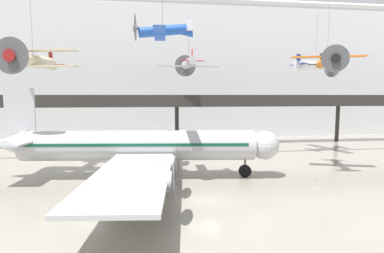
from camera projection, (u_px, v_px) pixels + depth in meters
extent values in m
plane|color=gray|center=(203.00, 198.00, 24.98)|extent=(260.00, 260.00, 0.00)
cube|color=silver|center=(173.00, 73.00, 60.57)|extent=(140.00, 3.00, 26.29)
cube|color=#2D2B28|center=(177.00, 104.00, 51.02)|extent=(110.00, 3.20, 0.90)
cube|color=#2D2B28|center=(178.00, 98.00, 49.39)|extent=(110.00, 0.12, 1.10)
cylinder|color=#2D2B28|center=(177.00, 125.00, 52.36)|extent=(0.70, 0.70, 6.64)
cylinder|color=#2D2B28|center=(337.00, 123.00, 56.22)|extent=(0.70, 0.70, 6.64)
cylinder|color=#B7BABF|center=(139.00, 145.00, 30.94)|extent=(24.00, 5.59, 3.09)
sphere|color=#B7BABF|center=(264.00, 145.00, 31.24)|extent=(3.03, 3.03, 3.03)
cone|color=#B7BABF|center=(10.00, 144.00, 30.62)|extent=(4.30, 3.25, 2.84)
cube|color=#0F4C33|center=(139.00, 143.00, 30.91)|extent=(22.35, 5.47, 0.28)
cube|color=#B7BABF|center=(156.00, 139.00, 40.14)|extent=(7.11, 15.72, 0.28)
cube|color=#B7BABF|center=(131.00, 176.00, 21.93)|extent=(7.11, 15.72, 0.28)
cylinder|color=#B7BABF|center=(167.00, 143.00, 36.84)|extent=(2.91, 1.77, 1.48)
cylinder|color=#4C4C51|center=(179.00, 143.00, 36.88)|extent=(0.36, 2.81, 2.82)
cylinder|color=#B7BABF|center=(169.00, 137.00, 41.99)|extent=(2.91, 1.77, 1.48)
cylinder|color=#4C4C51|center=(180.00, 137.00, 42.03)|extent=(0.36, 2.81, 2.82)
cylinder|color=#B7BABF|center=(158.00, 164.00, 25.29)|extent=(2.91, 1.77, 1.48)
cylinder|color=#4C4C51|center=(176.00, 164.00, 25.33)|extent=(0.36, 2.81, 2.82)
cylinder|color=#B7BABF|center=(151.00, 182.00, 20.15)|extent=(2.91, 1.77, 1.48)
cylinder|color=#4C4C51|center=(174.00, 182.00, 20.18)|extent=(0.36, 2.81, 2.82)
cube|color=#B7BABF|center=(20.00, 110.00, 30.28)|extent=(3.05, 0.52, 4.33)
cube|color=#B7BABF|center=(25.00, 140.00, 30.61)|extent=(3.88, 8.31, 0.20)
cylinder|color=#4C4C51|center=(245.00, 165.00, 31.42)|extent=(0.20, 0.20, 1.21)
cylinder|color=black|center=(245.00, 171.00, 31.48)|extent=(1.33, 0.52, 1.30)
cylinder|color=#4C4C51|center=(145.00, 161.00, 33.63)|extent=(0.20, 0.20, 1.21)
cylinder|color=black|center=(145.00, 166.00, 33.70)|extent=(1.33, 0.52, 1.30)
cylinder|color=#4C4C51|center=(138.00, 172.00, 28.72)|extent=(0.20, 0.20, 1.21)
cylinder|color=black|center=(139.00, 178.00, 28.78)|extent=(1.33, 0.52, 1.30)
cylinder|color=silver|center=(315.00, 65.00, 43.42)|extent=(5.91, 2.64, 1.34)
cone|color=navy|center=(331.00, 67.00, 44.57)|extent=(1.20, 1.28, 1.08)
cylinder|color=#4C4C51|center=(332.00, 67.00, 44.65)|extent=(0.83, 3.02, 3.11)
cone|color=silver|center=(300.00, 64.00, 42.36)|extent=(1.78, 1.38, 1.06)
cube|color=silver|center=(317.00, 68.00, 43.59)|extent=(3.59, 8.79, 0.10)
cube|color=navy|center=(298.00, 59.00, 42.16)|extent=(0.70, 0.24, 1.43)
cube|color=navy|center=(298.00, 64.00, 42.24)|extent=(1.47, 3.18, 0.06)
cylinder|color=slate|center=(317.00, 38.00, 43.01)|extent=(0.04, 0.04, 6.66)
cylinder|color=beige|center=(33.00, 61.00, 30.85)|extent=(2.45, 6.47, 1.55)
cone|color=maroon|center=(12.00, 56.00, 27.57)|extent=(1.35, 1.24, 1.17)
cylinder|color=#4C4C51|center=(11.00, 56.00, 27.34)|extent=(3.34, 0.66, 3.39)
cone|color=beige|center=(49.00, 66.00, 33.91)|extent=(1.41, 1.90, 1.17)
cube|color=beige|center=(31.00, 51.00, 30.36)|extent=(9.63, 3.26, 0.10)
cube|color=beige|center=(31.00, 66.00, 30.53)|extent=(9.63, 3.26, 0.10)
cube|color=maroon|center=(51.00, 58.00, 34.20)|extent=(0.20, 0.76, 1.56)
cube|color=maroon|center=(51.00, 65.00, 34.28)|extent=(3.47, 1.38, 0.06)
cylinder|color=slate|center=(31.00, 18.00, 30.40)|extent=(0.04, 0.04, 7.43)
cylinder|color=silver|center=(188.00, 63.00, 44.55)|extent=(1.48, 6.30, 1.34)
cone|color=red|center=(185.00, 66.00, 47.77)|extent=(1.20, 1.07, 1.17)
cylinder|color=#4C4C51|center=(185.00, 66.00, 48.00)|extent=(3.37, 0.14, 3.37)
cone|color=silver|center=(192.00, 61.00, 41.55)|extent=(1.15, 1.72, 1.11)
cube|color=silver|center=(188.00, 66.00, 44.96)|extent=(9.51, 1.80, 0.10)
cube|color=red|center=(192.00, 55.00, 41.09)|extent=(0.08, 0.76, 1.56)
cube|color=red|center=(192.00, 61.00, 41.17)|extent=(3.39, 0.86, 0.06)
cylinder|color=slate|center=(188.00, 37.00, 44.15)|extent=(0.04, 0.04, 6.24)
cylinder|color=#1E4CAD|center=(163.00, 31.00, 28.35)|extent=(4.66, 1.09, 1.41)
cone|color=white|center=(137.00, 28.00, 28.09)|extent=(0.78, 0.87, 0.85)
cylinder|color=#4C4C51|center=(135.00, 27.00, 28.07)|extent=(0.12, 2.46, 2.46)
cone|color=#1E4CAD|center=(186.00, 34.00, 28.59)|extent=(1.32, 0.84, 0.92)
cube|color=#1E4CAD|center=(160.00, 34.00, 28.35)|extent=(1.32, 6.92, 0.10)
cube|color=white|center=(189.00, 25.00, 28.53)|extent=(0.56, 0.08, 1.13)
cube|color=white|center=(189.00, 31.00, 28.59)|extent=(0.63, 2.47, 0.06)
cylinder|color=orange|center=(327.00, 62.00, 32.42)|extent=(2.42, 5.13, 1.07)
cone|color=black|center=(335.00, 59.00, 29.83)|extent=(1.14, 1.07, 0.94)
cylinder|color=#4C4C51|center=(335.00, 58.00, 29.65)|extent=(2.61, 0.80, 2.71)
cone|color=orange|center=(321.00, 64.00, 34.84)|extent=(1.23, 1.55, 0.89)
cube|color=orange|center=(328.00, 57.00, 32.07)|extent=(7.65, 3.32, 0.10)
cube|color=black|center=(321.00, 59.00, 35.07)|extent=(0.23, 0.61, 1.25)
cube|color=black|center=(320.00, 64.00, 35.14)|extent=(2.78, 1.35, 0.06)
cylinder|color=slate|center=(329.00, 22.00, 31.98)|extent=(0.04, 0.04, 7.41)
cylinder|color=#B2B5BA|center=(315.00, 188.00, 27.61)|extent=(0.36, 0.36, 0.04)
cylinder|color=#B2B5BA|center=(315.00, 183.00, 27.56)|extent=(0.07, 0.07, 0.95)
sphere|color=#B2B5BA|center=(315.00, 178.00, 27.51)|extent=(0.10, 0.10, 0.10)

